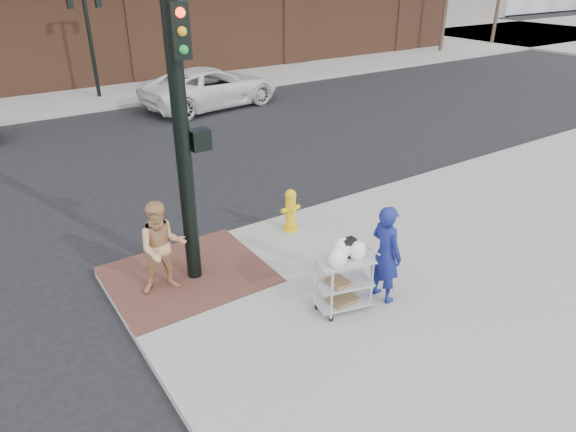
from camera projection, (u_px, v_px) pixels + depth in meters
ground at (240, 294)px, 9.17m from camera, size 220.00×220.00×0.00m
sidewalk_far at (180, 38)px, 39.18m from camera, size 65.00×36.00×0.15m
brick_curb_ramp at (188, 274)px, 9.47m from camera, size 2.80×2.40×0.01m
lamp_post at (90, 36)px, 20.91m from camera, size 1.32×0.22×4.00m
traffic_signal_pole at (184, 135)px, 8.25m from camera, size 0.61×0.51×5.00m
woman_blue at (386, 254)px, 8.47m from camera, size 0.43×0.64×1.72m
pedestrian_tan at (162, 248)px, 8.68m from camera, size 0.95×0.82×1.69m
minivan_white at (211, 87)px, 20.70m from camera, size 5.96×3.33×1.58m
utility_cart at (344, 278)px, 8.34m from camera, size 1.00×0.71×1.25m
fire_hydrant at (290, 210)px, 10.85m from camera, size 0.44×0.31×0.94m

